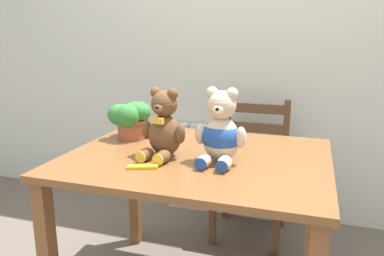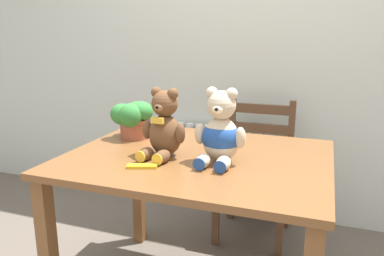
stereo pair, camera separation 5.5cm
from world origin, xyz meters
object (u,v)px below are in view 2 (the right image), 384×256
(wooden_chair_behind, at_px, (256,169))
(teddy_bear_left, at_px, (164,127))
(teddy_bear_right, at_px, (220,133))
(potted_plant, at_px, (133,117))
(chocolate_bar, at_px, (142,166))

(wooden_chair_behind, bearing_deg, teddy_bear_left, 71.54)
(teddy_bear_right, distance_m, potted_plant, 0.57)
(teddy_bear_right, xyz_separation_m, chocolate_bar, (-0.28, -0.18, -0.12))
(wooden_chair_behind, bearing_deg, chocolate_bar, 73.42)
(wooden_chair_behind, bearing_deg, potted_plant, 47.60)
(wooden_chair_behind, relative_size, teddy_bear_right, 2.77)
(teddy_bear_right, bearing_deg, wooden_chair_behind, -89.19)
(potted_plant, distance_m, chocolate_bar, 0.48)
(potted_plant, height_order, chocolate_bar, potted_plant)
(teddy_bear_left, distance_m, chocolate_bar, 0.22)
(teddy_bear_right, relative_size, potted_plant, 1.47)
(wooden_chair_behind, height_order, teddy_bear_right, teddy_bear_right)
(potted_plant, xyz_separation_m, chocolate_bar, (0.25, -0.39, -0.11))
(teddy_bear_left, distance_m, teddy_bear_right, 0.26)
(wooden_chair_behind, relative_size, potted_plant, 4.08)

